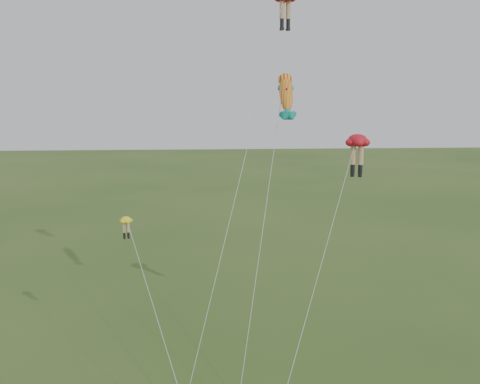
{
  "coord_description": "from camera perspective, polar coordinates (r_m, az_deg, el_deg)",
  "views": [
    {
      "loc": [
        -1.84,
        -25.67,
        16.42
      ],
      "look_at": [
        0.49,
        6.0,
        10.86
      ],
      "focal_mm": 40.0,
      "sensor_mm": 36.0,
      "label": 1
    }
  ],
  "objects": [
    {
      "name": "legs_kite_red_high",
      "position": [
        35.09,
        4.69,
        19.22
      ],
      "size": [
        7.52,
        10.26,
        23.05
      ],
      "rotation": [
        0.0,
        0.0,
        0.3
      ],
      "color": "red",
      "rests_on": "ground"
    },
    {
      "name": "legs_kite_red_mid",
      "position": [
        33.08,
        12.31,
        4.75
      ],
      "size": [
        7.35,
        9.79,
        14.33
      ],
      "rotation": [
        0.0,
        0.0,
        -0.45
      ],
      "color": "red",
      "rests_on": "ground"
    },
    {
      "name": "legs_kite_yellow",
      "position": [
        31.82,
        -11.59,
        -4.68
      ],
      "size": [
        4.97,
        10.34,
        9.55
      ],
      "rotation": [
        0.0,
        0.0,
        0.3
      ],
      "color": "yellow",
      "rests_on": "ground"
    },
    {
      "name": "fish_kite",
      "position": [
        32.34,
        4.91,
        10.38
      ],
      "size": [
        4.03,
        8.0,
        18.25
      ],
      "rotation": [
        0.81,
        0.0,
        -0.07
      ],
      "color": "yellow",
      "rests_on": "ground"
    }
  ]
}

